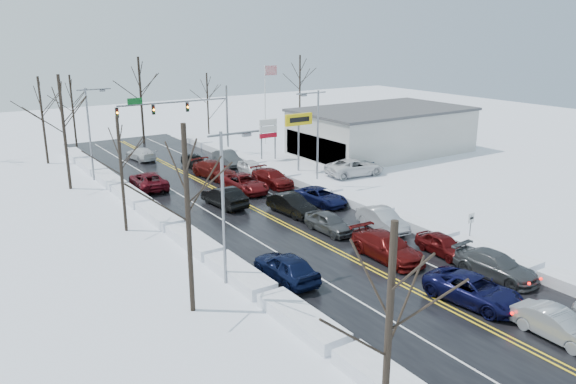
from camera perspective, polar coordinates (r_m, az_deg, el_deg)
ground at (r=40.81m, az=1.70°, el=-4.35°), size 160.00×160.00×0.00m
road_surface at (r=42.36m, az=0.14°, el=-3.55°), size 14.00×84.00×0.01m
snow_bank_left at (r=38.93m, az=-9.25°, el=-5.61°), size 1.69×72.00×0.71m
snow_bank_right at (r=46.78m, az=7.90°, el=-1.77°), size 1.69×72.00×0.71m
traffic_signal_mast at (r=65.03m, az=-10.21°, el=8.17°), size 13.28×0.39×8.00m
tires_plus_sign at (r=58.09m, az=1.09°, el=6.99°), size 3.20×0.34×6.00m
used_vehicles_sign at (r=63.33m, az=-2.02°, el=6.22°), size 2.20×0.22×4.65m
speed_limit_sign at (r=40.22m, az=18.08°, el=-3.03°), size 0.55×0.09×2.35m
flagpole at (r=72.11m, az=-2.23°, el=9.55°), size 1.87×1.20×10.00m
dealership_building at (r=68.39m, az=9.49°, el=6.20°), size 20.40×12.40×5.30m
streetlight_ne at (r=51.96m, az=2.87°, el=6.22°), size 3.20×0.25×9.00m
streetlight_sw at (r=31.78m, az=-6.31°, el=-0.40°), size 3.20×0.25×9.00m
streetlight_nw at (r=57.56m, az=-19.38°, el=6.31°), size 3.20×0.25×9.00m
tree_left_a at (r=17.70m, az=10.33°, el=-11.20°), size 3.60×3.60×9.00m
tree_left_b at (r=28.27m, az=-10.29°, el=0.86°), size 4.00×4.00×10.00m
tree_left_c at (r=41.69m, az=-16.72°, el=3.91°), size 3.40×3.40×8.50m
tree_left_d at (r=54.70m, az=-21.99°, el=7.72°), size 4.20×4.20×10.50m
tree_left_e at (r=66.56m, az=-23.82°, el=8.24°), size 3.80×3.80×9.50m
tree_far_b at (r=74.35m, az=-21.14°, el=8.97°), size 3.60×3.60×9.00m
tree_far_c at (r=74.47m, az=-14.81°, el=10.60°), size 4.40×4.40×11.00m
tree_far_d at (r=79.80m, az=-8.21°, el=10.05°), size 3.40×3.40×8.50m
tree_far_e at (r=88.12m, az=1.22°, el=11.70°), size 4.20×4.20×10.50m
queued_car_1 at (r=30.81m, az=25.53°, el=-13.27°), size 1.61×4.41×1.44m
queued_car_2 at (r=32.78m, az=18.27°, el=-10.62°), size 3.23×5.78×1.53m
queued_car_3 at (r=37.26m, az=9.97°, el=-6.67°), size 2.42×5.69×1.64m
queued_car_4 at (r=41.41m, az=4.19°, el=-4.08°), size 1.89×4.40×1.48m
queued_car_5 at (r=45.23m, az=0.37°, el=-2.25°), size 2.01×4.95×1.60m
queued_car_6 at (r=51.61m, az=-4.42°, el=0.06°), size 2.73×5.70×1.57m
queued_car_7 at (r=56.66m, az=-7.48°, el=1.45°), size 3.02×5.91×1.64m
queued_car_8 at (r=61.04m, az=-9.42°, el=2.44°), size 1.77×4.38×1.49m
queued_car_11 at (r=36.32m, az=20.24°, el=-8.11°), size 2.49×5.35×1.51m
queued_car_12 at (r=38.72m, az=15.37°, el=-6.13°), size 1.92×4.17×1.38m
queued_car_13 at (r=42.41m, az=9.53°, el=-3.77°), size 2.20×4.92×1.57m
queued_car_14 at (r=47.80m, az=3.36°, el=-1.24°), size 2.95×5.26×1.39m
queued_car_15 at (r=53.40m, az=-1.60°, el=0.66°), size 2.33×5.31×1.52m
queued_car_16 at (r=57.28m, az=-3.66°, el=1.72°), size 2.23×4.59×1.51m
queued_car_17 at (r=61.70m, az=-6.15°, el=2.72°), size 1.99×4.90×1.58m
oncoming_car_0 at (r=47.50m, az=-6.46°, el=-1.44°), size 2.13×5.16×1.66m
oncoming_car_1 at (r=53.96m, az=-13.96°, el=0.34°), size 3.13×5.93×1.59m
oncoming_car_2 at (r=66.07m, az=-14.69°, el=3.18°), size 2.55×5.03×1.40m
oncoming_car_3 at (r=33.79m, az=-0.19°, el=-8.89°), size 2.06×4.98×1.69m
parked_car_0 at (r=57.51m, az=6.77°, el=1.69°), size 6.43×3.50×1.71m
parked_car_1 at (r=61.90m, az=6.81°, el=2.74°), size 2.44×5.68×1.63m
parked_car_2 at (r=65.58m, az=1.85°, el=3.61°), size 1.98×4.37×1.45m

